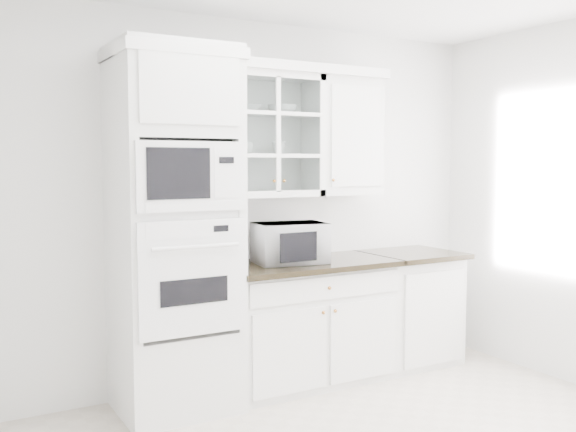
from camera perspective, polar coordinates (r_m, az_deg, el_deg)
room_shell at (r=3.73m, az=6.11°, el=6.73°), size 4.00×3.50×2.70m
oven_column at (r=4.28m, az=-10.05°, el=-1.34°), size 0.76×0.68×2.40m
base_cabinet_run at (r=4.88m, az=1.58°, el=-9.33°), size 1.32×0.67×0.92m
extra_base_cabinet at (r=5.45m, az=10.68°, el=-7.90°), size 0.72×0.67×0.92m
upper_cabinet_glass at (r=4.73m, az=-1.86°, el=7.19°), size 0.80×0.33×0.90m
upper_cabinet_solid at (r=5.08m, az=4.93°, el=7.00°), size 0.55×0.33×0.90m
crown_molding at (r=4.71m, az=-2.89°, el=13.13°), size 2.14×0.38×0.07m
countertop_microwave at (r=4.69m, az=0.12°, el=-2.38°), size 0.57×0.50×0.29m
bowl_a at (r=4.65m, az=-3.84°, el=9.54°), size 0.25×0.25×0.05m
bowl_b at (r=4.82m, az=-0.53°, el=9.44°), size 0.26×0.26×0.07m
cup_a at (r=4.65m, az=-3.85°, el=6.04°), size 0.13×0.13×0.09m
cup_b at (r=4.76m, az=-0.86°, el=6.08°), size 0.13×0.13×0.10m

